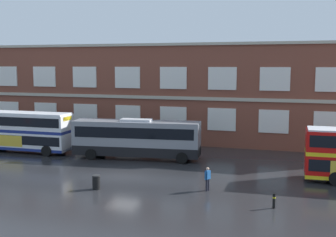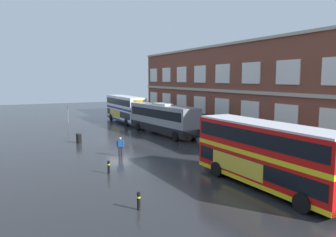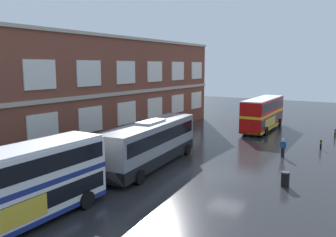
% 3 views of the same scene
% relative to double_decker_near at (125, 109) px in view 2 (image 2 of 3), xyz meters
% --- Properties ---
extents(ground_plane, '(120.00, 120.00, 0.00)m').
position_rel_double_decker_near_xyz_m(ground_plane, '(13.91, -3.63, -2.15)').
color(ground_plane, '#232326').
extents(brick_terminal_building, '(48.69, 8.19, 11.21)m').
position_rel_double_decker_near_xyz_m(brick_terminal_building, '(13.87, 12.35, 3.31)').
color(brick_terminal_building, brown).
rests_on(brick_terminal_building, ground).
extents(double_decker_near, '(11.05, 3.03, 4.07)m').
position_rel_double_decker_near_xyz_m(double_decker_near, '(0.00, 0.00, 0.00)').
color(double_decker_near, silver).
rests_on(double_decker_near, ground).
extents(double_decker_middle, '(11.08, 3.15, 4.07)m').
position_rel_double_decker_near_xyz_m(double_decker_middle, '(33.40, -2.34, 0.00)').
color(double_decker_middle, red).
rests_on(double_decker_middle, ground).
extents(touring_coach, '(12.22, 4.03, 3.80)m').
position_rel_double_decker_near_xyz_m(touring_coach, '(12.64, 0.44, -0.24)').
color(touring_coach, gray).
rests_on(touring_coach, ground).
extents(waiting_passenger, '(0.38, 0.62, 1.70)m').
position_rel_double_decker_near_xyz_m(waiting_passenger, '(21.37, -7.86, -1.22)').
color(waiting_passenger, black).
rests_on(waiting_passenger, ground).
extents(bus_stand_flag, '(0.44, 0.10, 2.70)m').
position_rel_double_decker_near_xyz_m(bus_stand_flag, '(-2.83, -8.25, -0.51)').
color(bus_stand_flag, slate).
rests_on(bus_stand_flag, ground).
extents(station_litter_bin, '(0.60, 0.60, 1.03)m').
position_rel_double_decker_near_xyz_m(station_litter_bin, '(13.67, -9.93, -1.63)').
color(station_litter_bin, black).
rests_on(station_litter_bin, ground).
extents(safety_bollard_west, '(0.19, 0.19, 0.95)m').
position_rel_double_decker_near_xyz_m(safety_bollard_west, '(26.14, -10.31, -1.66)').
color(safety_bollard_west, black).
rests_on(safety_bollard_west, ground).
extents(safety_bollard_east, '(0.19, 0.19, 0.95)m').
position_rel_double_decker_near_xyz_m(safety_bollard_east, '(33.21, -10.77, -1.66)').
color(safety_bollard_east, black).
rests_on(safety_bollard_east, ground).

